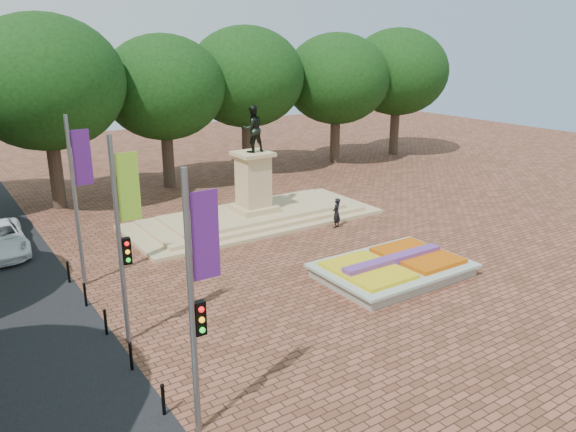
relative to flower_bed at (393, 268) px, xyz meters
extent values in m
plane|color=brown|center=(-1.03, 2.00, -0.38)|extent=(90.00, 90.00, 0.00)
cube|color=gray|center=(-0.03, 0.00, -0.15)|extent=(6.00, 4.00, 0.45)
cube|color=beige|center=(-0.03, 0.00, 0.12)|extent=(6.30, 4.30, 0.12)
cube|color=orange|center=(1.42, 0.00, 0.25)|extent=(2.60, 3.40, 0.22)
cube|color=yellow|center=(-1.48, 0.00, 0.24)|extent=(2.60, 3.40, 0.18)
cube|color=#5C3085|center=(-0.03, 0.00, 0.34)|extent=(5.20, 0.55, 0.38)
cube|color=tan|center=(-1.03, 10.00, -0.28)|extent=(14.00, 6.00, 0.20)
cube|color=tan|center=(-1.03, 10.00, -0.08)|extent=(12.00, 5.00, 0.20)
cube|color=tan|center=(-1.03, 10.00, 0.12)|extent=(10.00, 4.00, 0.20)
cube|color=tan|center=(-1.03, 10.00, 0.37)|extent=(2.20, 2.20, 0.30)
cube|color=tan|center=(-1.03, 10.00, 1.92)|extent=(1.50, 1.50, 2.80)
cube|color=tan|center=(-1.03, 10.00, 3.42)|extent=(1.90, 1.90, 0.20)
imported|color=black|center=(-1.03, 10.00, 4.77)|extent=(1.22, 0.95, 2.50)
cylinder|color=#33261B|center=(-9.03, 20.00, 1.62)|extent=(0.80, 0.80, 4.00)
ellipsoid|color=black|center=(-9.03, 20.00, 6.32)|extent=(8.80, 8.80, 7.48)
cylinder|color=#33261B|center=(-2.03, 20.00, 1.62)|extent=(0.80, 0.80, 4.00)
ellipsoid|color=black|center=(-2.03, 20.00, 6.32)|extent=(8.80, 8.80, 7.48)
cylinder|color=#33261B|center=(4.97, 20.00, 1.62)|extent=(0.80, 0.80, 4.00)
ellipsoid|color=black|center=(4.97, 20.00, 6.32)|extent=(8.80, 8.80, 7.48)
cylinder|color=#33261B|center=(11.97, 20.00, 1.62)|extent=(0.80, 0.80, 4.00)
ellipsoid|color=black|center=(11.97, 20.00, 6.32)|extent=(8.80, 8.80, 7.48)
cylinder|color=#33261B|center=(18.97, 20.00, 1.62)|extent=(0.80, 0.80, 4.00)
ellipsoid|color=black|center=(18.97, 20.00, 6.32)|extent=(8.80, 8.80, 7.48)
cylinder|color=slate|center=(-11.23, -4.50, 3.12)|extent=(0.16, 0.16, 7.00)
cube|color=#581C76|center=(-10.78, -4.50, 4.92)|extent=(0.70, 0.04, 2.20)
cylinder|color=slate|center=(-11.23, 1.00, 3.12)|extent=(0.16, 0.16, 7.00)
cube|color=#91D029|center=(-10.78, 1.00, 4.92)|extent=(0.70, 0.04, 2.20)
cylinder|color=slate|center=(-11.23, 6.50, 3.12)|extent=(0.16, 0.16, 7.00)
cube|color=#581C76|center=(-10.78, 6.50, 4.92)|extent=(0.70, 0.04, 2.20)
cube|color=black|center=(-11.03, -4.50, 2.82)|extent=(0.28, 0.18, 0.90)
cube|color=black|center=(-11.03, 1.00, 2.82)|extent=(0.28, 0.18, 0.90)
cylinder|color=black|center=(-11.73, -3.40, 0.07)|extent=(0.10, 0.10, 0.90)
sphere|color=black|center=(-11.73, -3.40, 0.54)|extent=(0.12, 0.12, 0.12)
cylinder|color=black|center=(-11.73, -0.80, 0.07)|extent=(0.10, 0.10, 0.90)
sphere|color=black|center=(-11.73, -0.80, 0.54)|extent=(0.12, 0.12, 0.12)
cylinder|color=black|center=(-11.73, 1.80, 0.07)|extent=(0.10, 0.10, 0.90)
sphere|color=black|center=(-11.73, 1.80, 0.54)|extent=(0.12, 0.12, 0.12)
cylinder|color=black|center=(-11.73, 4.40, 0.07)|extent=(0.10, 0.10, 0.90)
sphere|color=black|center=(-11.73, 4.40, 0.54)|extent=(0.12, 0.12, 0.12)
cylinder|color=black|center=(-11.73, 7.00, 0.07)|extent=(0.10, 0.10, 0.90)
sphere|color=black|center=(-11.73, 7.00, 0.54)|extent=(0.12, 0.12, 0.12)
imported|color=black|center=(2.06, 6.50, 0.44)|extent=(0.71, 0.61, 1.64)
camera|label=1|loc=(-16.10, -15.96, 9.35)|focal=35.00mm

